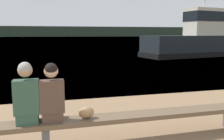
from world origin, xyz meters
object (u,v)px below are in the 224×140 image
Objects in this scene: bench_main at (46,127)px; person_right at (52,95)px; person_left at (26,96)px; shopping_bag at (86,112)px; tugboat_red at (202,41)px.

person_right reaches higher than bench_main.
bench_main is at bearing 0.69° from person_left.
bench_main is 0.69m from shopping_bag.
person_left is at bearing -179.31° from bench_main.
person_right is 0.65m from shopping_bag.
tugboat_red reaches higher than shopping_bag.
shopping_bag is at bearing 0.42° from person_right.
person_right is at bearing 0.09° from person_left.
person_right is at bearing -179.58° from shopping_bag.
person_right is 19.62m from tugboat_red.
person_left is 1.00m from shopping_bag.
shopping_bag is 0.02× the size of tugboat_red.
person_left reaches higher than person_right.
bench_main is 29.90× the size of shopping_bag.
bench_main is at bearing 128.80° from tugboat_red.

